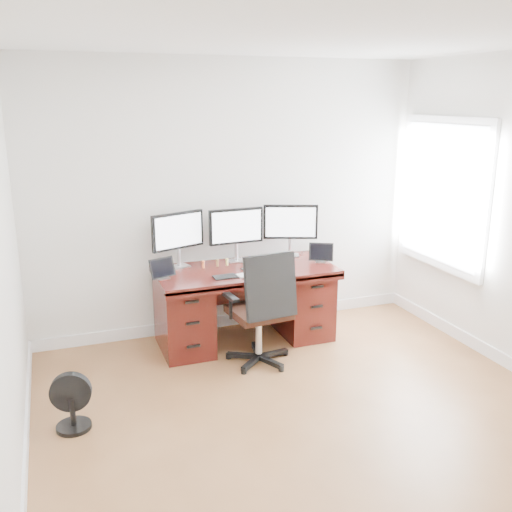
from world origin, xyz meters
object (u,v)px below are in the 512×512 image
object	(u,v)px
office_chair	(261,328)
monitor_center	(236,228)
floor_fan	(72,403)
keyboard	(251,274)
desk	(244,302)

from	to	relation	value
office_chair	monitor_center	distance (m)	1.08
floor_fan	monitor_center	world-z (taller)	monitor_center
keyboard	monitor_center	bearing A→B (deg)	81.20
office_chair	keyboard	world-z (taller)	office_chair
office_chair	keyboard	distance (m)	0.50
desk	monitor_center	bearing A→B (deg)	89.99
monitor_center	keyboard	bearing A→B (deg)	-94.15
office_chair	floor_fan	distance (m)	1.73
office_chair	floor_fan	size ratio (longest dim) A/B	2.46
desk	keyboard	xyz separation A→B (m)	(-0.02, -0.25, 0.36)
office_chair	monitor_center	size ratio (longest dim) A/B	1.93
desk	office_chair	bearing A→B (deg)	-93.05
desk	office_chair	world-z (taller)	office_chair
desk	floor_fan	distance (m)	1.99
floor_fan	keyboard	xyz separation A→B (m)	(1.65, 0.81, 0.55)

